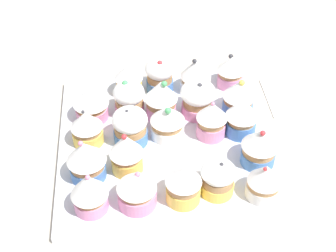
# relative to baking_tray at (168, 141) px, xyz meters

# --- Properties ---
(ground_plane) EXTENTS (1.80, 1.80, 0.03)m
(ground_plane) POSITION_rel_baking_tray_xyz_m (0.00, 0.00, -0.02)
(ground_plane) COLOR #B2A899
(baking_tray) EXTENTS (0.40, 0.40, 0.01)m
(baking_tray) POSITION_rel_baking_tray_xyz_m (0.00, 0.00, 0.00)
(baking_tray) COLOR silver
(baking_tray) RESTS_ON ground_plane
(cupcake_0) EXTENTS (0.06, 0.06, 0.07)m
(cupcake_0) POSITION_rel_baking_tray_xyz_m (-0.15, -0.15, 0.04)
(cupcake_0) COLOR pink
(cupcake_0) RESTS_ON baking_tray
(cupcake_1) EXTENTS (0.06, 0.06, 0.08)m
(cupcake_1) POSITION_rel_baking_tray_xyz_m (-0.07, -0.14, 0.04)
(cupcake_1) COLOR white
(cupcake_1) RESTS_ON baking_tray
(cupcake_2) EXTENTS (0.06, 0.06, 0.08)m
(cupcake_2) POSITION_rel_baking_tray_xyz_m (0.00, -0.15, 0.04)
(cupcake_2) COLOR #477AC6
(cupcake_2) RESTS_ON baking_tray
(cupcake_3) EXTENTS (0.06, 0.06, 0.07)m
(cupcake_3) POSITION_rel_baking_tray_xyz_m (0.06, -0.14, 0.04)
(cupcake_3) COLOR #EFC651
(cupcake_3) RESTS_ON baking_tray
(cupcake_4) EXTENTS (0.06, 0.06, 0.07)m
(cupcake_4) POSITION_rel_baking_tray_xyz_m (-0.14, -0.06, 0.04)
(cupcake_4) COLOR #477AC6
(cupcake_4) RESTS_ON baking_tray
(cupcake_5) EXTENTS (0.07, 0.07, 0.08)m
(cupcake_5) POSITION_rel_baking_tray_xyz_m (-0.06, -0.06, 0.04)
(cupcake_5) COLOR pink
(cupcake_5) RESTS_ON baking_tray
(cupcake_6) EXTENTS (0.06, 0.06, 0.09)m
(cupcake_6) POSITION_rel_baking_tray_xyz_m (0.01, -0.06, 0.05)
(cupcake_6) COLOR pink
(cupcake_6) RESTS_ON baking_tray
(cupcake_7) EXTENTS (0.06, 0.06, 0.08)m
(cupcake_7) POSITION_rel_baking_tray_xyz_m (0.07, -0.08, 0.04)
(cupcake_7) COLOR pink
(cupcake_7) RESTS_ON baking_tray
(cupcake_8) EXTENTS (0.07, 0.07, 0.07)m
(cupcake_8) POSITION_rel_baking_tray_xyz_m (0.14, -0.07, 0.04)
(cupcake_8) COLOR pink
(cupcake_8) RESTS_ON baking_tray
(cupcake_9) EXTENTS (0.06, 0.06, 0.08)m
(cupcake_9) POSITION_rel_baking_tray_xyz_m (-0.13, -0.00, 0.05)
(cupcake_9) COLOR #477AC6
(cupcake_9) RESTS_ON baking_tray
(cupcake_10) EXTENTS (0.06, 0.06, 0.08)m
(cupcake_10) POSITION_rel_baking_tray_xyz_m (-0.08, -0.00, 0.04)
(cupcake_10) COLOR pink
(cupcake_10) RESTS_ON baking_tray
(cupcake_11) EXTENTS (0.06, 0.06, 0.07)m
(cupcake_11) POSITION_rel_baking_tray_xyz_m (-0.00, -0.01, 0.04)
(cupcake_11) COLOR white
(cupcake_11) RESTS_ON baking_tray
(cupcake_12) EXTENTS (0.06, 0.06, 0.07)m
(cupcake_12) POSITION_rel_baking_tray_xyz_m (0.07, -0.00, 0.04)
(cupcake_12) COLOR #477AC6
(cupcake_12) RESTS_ON baking_tray
(cupcake_13) EXTENTS (0.06, 0.06, 0.07)m
(cupcake_13) POSITION_rel_baking_tray_xyz_m (0.14, -0.01, 0.04)
(cupcake_13) COLOR #EFC651
(cupcake_13) RESTS_ON baking_tray
(cupcake_14) EXTENTS (0.06, 0.06, 0.08)m
(cupcake_14) POSITION_rel_baking_tray_xyz_m (-0.15, 0.08, 0.04)
(cupcake_14) COLOR #477AC6
(cupcake_14) RESTS_ON baking_tray
(cupcake_15) EXTENTS (0.06, 0.06, 0.08)m
(cupcake_15) POSITION_rel_baking_tray_xyz_m (0.08, 0.07, 0.05)
(cupcake_15) COLOR #EFC651
(cupcake_15) RESTS_ON baking_tray
(cupcake_16) EXTENTS (0.07, 0.07, 0.08)m
(cupcake_16) POSITION_rel_baking_tray_xyz_m (0.14, 0.08, 0.05)
(cupcake_16) COLOR #477AC6
(cupcake_16) RESTS_ON baking_tray
(cupcake_17) EXTENTS (0.05, 0.05, 0.07)m
(cupcake_17) POSITION_rel_baking_tray_xyz_m (-0.14, 0.15, 0.04)
(cupcake_17) COLOR white
(cupcake_17) RESTS_ON baking_tray
(cupcake_18) EXTENTS (0.06, 0.06, 0.07)m
(cupcake_18) POSITION_rel_baking_tray_xyz_m (-0.06, 0.13, 0.04)
(cupcake_18) COLOR #EFC651
(cupcake_18) RESTS_ON baking_tray
(cupcake_19) EXTENTS (0.06, 0.06, 0.07)m
(cupcake_19) POSITION_rel_baking_tray_xyz_m (-0.01, 0.14, 0.04)
(cupcake_19) COLOR #EFC651
(cupcake_19) RESTS_ON baking_tray
(cupcake_20) EXTENTS (0.06, 0.06, 0.07)m
(cupcake_20) POSITION_rel_baking_tray_xyz_m (0.07, 0.14, 0.04)
(cupcake_20) COLOR pink
(cupcake_20) RESTS_ON baking_tray
(cupcake_21) EXTENTS (0.06, 0.06, 0.08)m
(cupcake_21) POSITION_rel_baking_tray_xyz_m (0.14, 0.15, 0.04)
(cupcake_21) COLOR pink
(cupcake_21) RESTS_ON baking_tray
(napkin) EXTENTS (0.13, 0.13, 0.01)m
(napkin) POSITION_rel_baking_tray_xyz_m (-0.28, -0.10, -0.00)
(napkin) COLOR white
(napkin) RESTS_ON ground_plane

